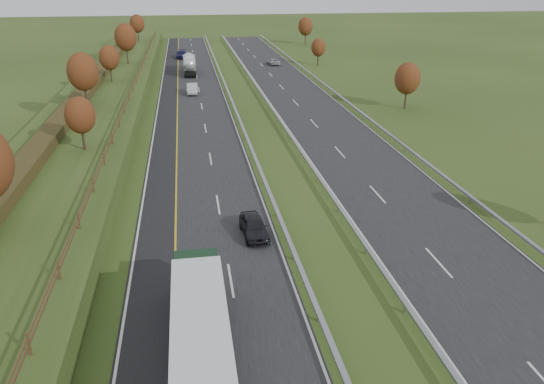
{
  "coord_description": "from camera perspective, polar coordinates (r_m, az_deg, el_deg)",
  "views": [
    {
      "loc": [
        -0.77,
        -5.89,
        18.04
      ],
      "look_at": [
        5.33,
        31.85,
        2.2
      ],
      "focal_mm": 35.0,
      "sensor_mm": 36.0,
      "label": 1
    }
  ],
  "objects": [
    {
      "name": "outer_barrier_far",
      "position": [
        71.96,
        9.91,
        8.16
      ],
      "size": [
        0.32,
        200.0,
        0.71
      ],
      "color": "gray",
      "rests_on": "ground"
    },
    {
      "name": "road_tanker",
      "position": [
        106.42,
        -8.88,
        13.5
      ],
      "size": [
        2.4,
        11.22,
        3.46
      ],
      "color": "silver",
      "rests_on": "near_carriageway"
    },
    {
      "name": "median_barrier_near",
      "position": [
        68.47,
        -3.49,
        7.72
      ],
      "size": [
        0.32,
        200.0,
        0.71
      ],
      "color": "gray",
      "rests_on": "ground"
    },
    {
      "name": "car_oncoming",
      "position": [
        115.3,
        0.11,
        13.84
      ],
      "size": [
        2.7,
        4.83,
        1.28
      ],
      "primitive_type": "imported",
      "rotation": [
        0.0,
        0.0,
        3.27
      ],
      "color": "#AAAAAF",
      "rests_on": "far_carriageway"
    },
    {
      "name": "car_small_far",
      "position": [
        126.41,
        -9.71,
        14.39
      ],
      "size": [
        2.32,
        5.67,
        1.64
      ],
      "primitive_type": "imported",
      "rotation": [
        0.0,
        0.0,
        -0.0
      ],
      "color": "#14153F",
      "rests_on": "near_carriageway"
    },
    {
      "name": "median_barrier_far",
      "position": [
        69.13,
        0.76,
        7.9
      ],
      "size": [
        0.32,
        200.0,
        0.71
      ],
      "color": "gray",
      "rests_on": "ground"
    },
    {
      "name": "near_carriageway",
      "position": [
        68.32,
        -8.27,
        6.98
      ],
      "size": [
        10.5,
        200.0,
        0.04
      ],
      "primitive_type": "cube",
      "color": "black",
      "rests_on": "ground"
    },
    {
      "name": "ground",
      "position": [
        64.11,
        -0.95,
        6.16
      ],
      "size": [
        400.0,
        400.0,
        0.0
      ],
      "primitive_type": "plane",
      "color": "#2F4619",
      "rests_on": "ground"
    },
    {
      "name": "trees_left",
      "position": [
        64.7,
        -19.96,
        10.79
      ],
      "size": [
        6.64,
        164.3,
        7.66
      ],
      "color": "#2D2116",
      "rests_on": "embankment_left"
    },
    {
      "name": "fence_left",
      "position": [
        67.69,
        -15.67,
        8.6
      ],
      "size": [
        0.12,
        189.06,
        1.2
      ],
      "color": "#422B19",
      "rests_on": "embankment_left"
    },
    {
      "name": "box_lorry",
      "position": [
        25.04,
        -7.59,
        -16.59
      ],
      "size": [
        2.58,
        16.28,
        4.06
      ],
      "color": "black",
      "rests_on": "near_carriageway"
    },
    {
      "name": "trees_far",
      "position": [
        100.84,
        8.83,
        14.39
      ],
      "size": [
        8.45,
        118.6,
        7.12
      ],
      "color": "#2D2116",
      "rests_on": "ground"
    },
    {
      "name": "far_carriageway",
      "position": [
        70.46,
        5.37,
        7.59
      ],
      "size": [
        10.5,
        200.0,
        0.04
      ],
      "primitive_type": "cube",
      "color": "black",
      "rests_on": "ground"
    },
    {
      "name": "car_silver_mid",
      "position": [
        87.69,
        -8.57,
        10.94
      ],
      "size": [
        1.81,
        4.86,
        1.58
      ],
      "primitive_type": "imported",
      "rotation": [
        0.0,
        0.0,
        -0.03
      ],
      "color": "silver",
      "rests_on": "near_carriageway"
    },
    {
      "name": "embankment_left",
      "position": [
        69.15,
        -19.21,
        6.98
      ],
      "size": [
        12.0,
        200.0,
        2.0
      ],
      "primitive_type": "cube",
      "color": "#2F4619",
      "rests_on": "ground"
    },
    {
      "name": "car_dark_near",
      "position": [
        39.09,
        -1.95,
        -3.71
      ],
      "size": [
        2.05,
        4.48,
        1.49
      ],
      "primitive_type": "imported",
      "rotation": [
        0.0,
        0.0,
        0.07
      ],
      "color": "black",
      "rests_on": "near_carriageway"
    },
    {
      "name": "hard_shoulder",
      "position": [
        68.38,
        -11.43,
        6.78
      ],
      "size": [
        3.0,
        200.0,
        0.04
      ],
      "primitive_type": "cube",
      "color": "black",
      "rests_on": "ground"
    },
    {
      "name": "hedge_left",
      "position": [
        69.17,
        -21.02,
        8.08
      ],
      "size": [
        2.2,
        180.0,
        1.1
      ],
      "primitive_type": "cube",
      "color": "#343415",
      "rests_on": "embankment_left"
    },
    {
      "name": "lane_markings",
      "position": [
        68.57,
        -2.88,
        7.26
      ],
      "size": [
        26.75,
        200.0,
        0.01
      ],
      "color": "silver",
      "rests_on": "near_carriageway"
    }
  ]
}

